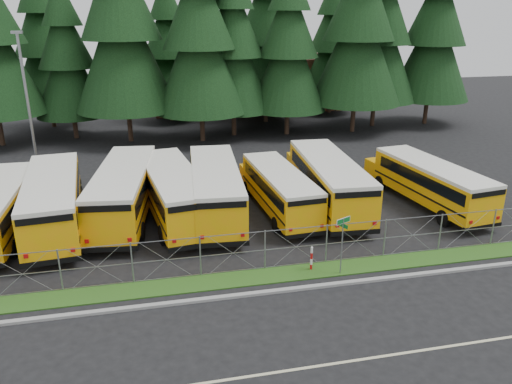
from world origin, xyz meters
The scene contains 29 objects.
ground centered at (0.00, 0.00, 0.00)m, with size 120.00×120.00×0.00m, color black.
curb centered at (0.00, -3.10, 0.06)m, with size 50.00×0.25×0.12m, color gray.
grass_verge centered at (0.00, -1.70, 0.03)m, with size 50.00×1.40×0.06m, color #264F16.
road_lane_line centered at (0.00, -8.00, 0.01)m, with size 50.00×0.12×0.01m, color beige.
chainlink_fence centered at (0.00, -1.00, 1.00)m, with size 44.00×0.10×2.00m, color gray, non-canonical shape.
brick_building centered at (6.00, 40.00, 3.00)m, with size 22.00×10.00×6.00m, color brown.
bus_0 centered at (-13.87, 5.88, 1.40)m, with size 2.52×10.69×2.80m, color #E8AD07, non-canonical shape.
bus_1 centered at (-11.23, 6.06, 1.53)m, with size 2.76×11.69×3.07m, color #E8AD07, non-canonical shape.
bus_2 centered at (-7.46, 6.85, 1.54)m, with size 2.78×11.77×3.09m, color #E8AD07, non-canonical shape.
bus_3 centered at (-4.81, 6.16, 1.50)m, with size 2.70×11.45×3.00m, color #E8AD07, non-canonical shape.
bus_4 centered at (-2.32, 6.16, 1.52)m, with size 2.74×11.60×3.04m, color #E8AD07, non-canonical shape.
bus_5 centered at (1.41, 5.80, 1.32)m, with size 2.38×10.07×2.64m, color #E8AD07, non-canonical shape.
bus_6 centered at (4.58, 6.11, 1.53)m, with size 2.76×11.71×3.07m, color #E8AD07, non-canonical shape.
bus_east centered at (10.66, 4.85, 1.38)m, with size 2.48×10.52×2.76m, color #E8AD07, non-canonical shape.
street_sign centered at (2.28, -2.19, 2.03)m, with size 0.77×0.51×2.81m.
striped_bollard centered at (1.09, -1.55, 0.60)m, with size 0.11×0.11×1.20m, color #B20C0C.
light_standard centered at (-13.96, 16.10, 5.50)m, with size 0.70×0.35×10.14m.
conifer_2 centered at (-12.63, 27.62, 7.19)m, with size 6.50×6.50×14.37m, color black, non-canonical shape.
conifer_3 centered at (-7.54, 25.30, 9.96)m, with size 9.01×9.01×19.92m, color black, non-canonical shape.
conifer_4 centered at (-1.03, 24.00, 9.08)m, with size 8.22×8.22×18.17m, color black, non-canonical shape.
conifer_5 centered at (2.20, 25.59, 8.15)m, with size 7.37×7.37×16.31m, color black, non-canonical shape.
conifer_6 centered at (7.30, 24.90, 8.07)m, with size 7.30×7.30×16.15m, color black, non-canonical shape.
conifer_7 centered at (13.99, 24.55, 9.65)m, with size 8.72×8.72×19.29m, color black, non-canonical shape.
conifer_8 centered at (17.06, 26.56, 9.10)m, with size 8.23×8.23×18.20m, color black, non-canonical shape.
conifer_9 centered at (23.00, 26.36, 8.92)m, with size 8.07×8.07×17.84m, color black, non-canonical shape.
conifer_10 centered at (-15.47, 33.24, 7.91)m, with size 7.16×7.16×15.83m, color black, non-canonical shape.
conifer_11 centered at (-3.30, 33.66, 7.44)m, with size 6.73×6.73×14.87m, color black, non-canonical shape.
conifer_12 centered at (6.62, 30.88, 8.95)m, with size 8.10×8.10×17.90m, color black, non-canonical shape.
conifer_13 centered at (15.17, 34.40, 7.73)m, with size 6.99×6.99×15.46m, color black, non-canonical shape.
Camera 1 is at (-5.84, -21.18, 11.48)m, focal length 35.00 mm.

